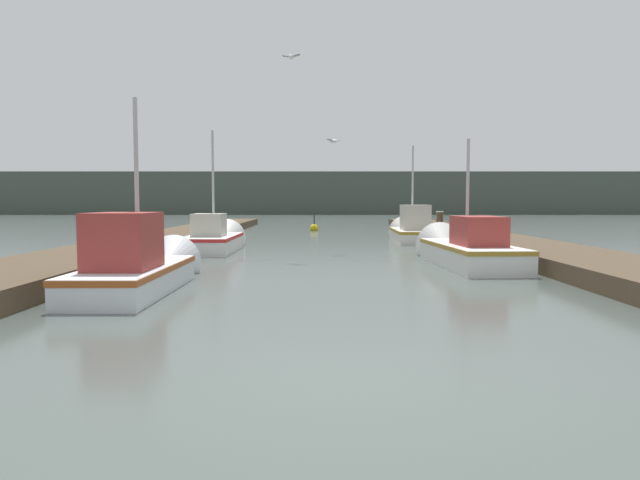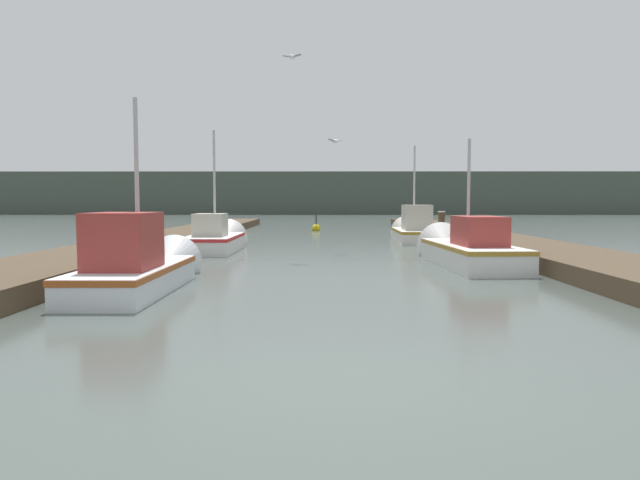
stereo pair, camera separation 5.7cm
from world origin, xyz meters
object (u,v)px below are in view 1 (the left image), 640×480
object	(u,v)px
channel_buoy	(315,228)
seagull_lead	(292,57)
fishing_boat_0	(143,266)
seagull_1	(335,141)
fishing_boat_2	(217,239)
fishing_boat_3	(413,230)
mooring_piling_1	(441,225)
fishing_boat_1	(466,249)

from	to	relation	value
channel_buoy	seagull_lead	world-z (taller)	seagull_lead
fishing_boat_0	seagull_1	bearing A→B (deg)	64.00
fishing_boat_0	fishing_boat_2	world-z (taller)	fishing_boat_2
fishing_boat_3	mooring_piling_1	size ratio (longest dim) A/B	4.09
mooring_piling_1	fishing_boat_0	bearing A→B (deg)	-121.75
mooring_piling_1	seagull_lead	xyz separation A→B (m)	(-6.02, -7.45, 5.29)
fishing_boat_1	mooring_piling_1	distance (m)	9.77
fishing_boat_3	seagull_lead	size ratio (longest dim) A/B	8.99
fishing_boat_2	channel_buoy	world-z (taller)	fishing_boat_2
fishing_boat_2	fishing_boat_3	size ratio (longest dim) A/B	0.95
seagull_lead	fishing_boat_3	bearing A→B (deg)	73.74
seagull_lead	fishing_boat_0	bearing A→B (deg)	-93.08
fishing_boat_1	channel_buoy	bearing A→B (deg)	100.45
fishing_boat_1	seagull_1	world-z (taller)	seagull_1
mooring_piling_1	fishing_boat_1	bearing A→B (deg)	-98.10
mooring_piling_1	seagull_1	bearing A→B (deg)	-128.53
fishing_boat_0	fishing_boat_3	bearing A→B (deg)	61.02
fishing_boat_1	channel_buoy	world-z (taller)	fishing_boat_1
fishing_boat_0	mooring_piling_1	bearing A→B (deg)	58.15
fishing_boat_0	seagull_1	world-z (taller)	seagull_1
seagull_1	fishing_boat_0	bearing A→B (deg)	18.93
seagull_1	fishing_boat_2	bearing A→B (deg)	-54.22
fishing_boat_2	fishing_boat_3	world-z (taller)	fishing_boat_2
fishing_boat_3	mooring_piling_1	xyz separation A→B (m)	(1.32, 0.71, 0.17)
fishing_boat_3	channel_buoy	size ratio (longest dim) A/B	5.07
channel_buoy	fishing_boat_3	bearing A→B (deg)	-62.48
fishing_boat_3	fishing_boat_1	bearing A→B (deg)	-88.87
mooring_piling_1	fishing_boat_3	bearing A→B (deg)	-151.64
fishing_boat_1	seagull_1	size ratio (longest dim) A/B	11.21
fishing_boat_2	channel_buoy	xyz separation A→B (m)	(3.21, 12.58, -0.23)
fishing_boat_0	seagull_lead	distance (m)	8.76
fishing_boat_0	fishing_boat_1	xyz separation A→B (m)	(7.17, 4.14, -0.03)
fishing_boat_3	fishing_boat_2	bearing A→B (deg)	-146.70
fishing_boat_0	fishing_boat_3	world-z (taller)	fishing_boat_3
fishing_boat_3	channel_buoy	bearing A→B (deg)	118.99
fishing_boat_1	fishing_boat_2	distance (m)	8.53
channel_buoy	seagull_1	distance (m)	13.68
fishing_boat_0	fishing_boat_2	distance (m)	8.52
fishing_boat_0	mooring_piling_1	world-z (taller)	fishing_boat_0
channel_buoy	seagull_lead	xyz separation A→B (m)	(-0.53, -14.73, 5.77)
channel_buoy	fishing_boat_0	bearing A→B (deg)	-98.24
fishing_boat_2	channel_buoy	bearing A→B (deg)	75.91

